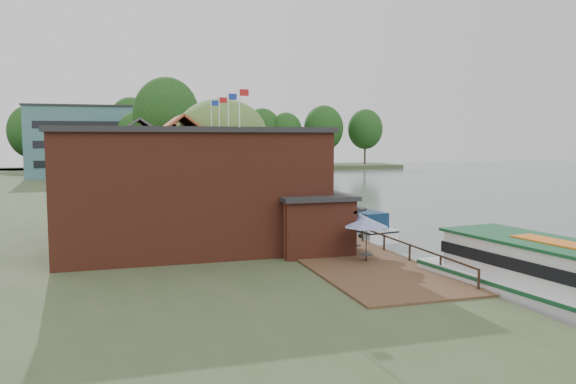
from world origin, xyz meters
TOP-DOWN VIEW (x-y plane):
  - ground at (0.00, 0.00)m, footprint 260.00×260.00m
  - land_bank at (-30.00, 35.00)m, footprint 50.00×140.00m
  - quay_deck at (-8.00, 10.00)m, footprint 6.00×50.00m
  - quay_rail at (-5.30, 10.50)m, footprint 0.20×49.00m
  - pub at (-14.00, -1.00)m, footprint 20.00×11.00m
  - hotel_block at (-22.00, 70.00)m, footprint 25.40×12.40m
  - cottage_a at (-15.00, 14.00)m, footprint 8.60×7.60m
  - cottage_b at (-18.00, 24.00)m, footprint 9.60×8.60m
  - cottage_c at (-14.00, 33.00)m, footprint 7.60×7.60m
  - willow at (-10.50, 19.00)m, footprint 8.60×8.60m
  - umbrella_0 at (-7.57, -7.40)m, footprint 2.42×2.42m
  - umbrella_1 at (-7.13, -4.97)m, footprint 2.12×2.12m
  - umbrella_2 at (-7.50, -1.48)m, footprint 2.24×2.24m
  - umbrella_3 at (-6.74, 2.60)m, footprint 2.45×2.45m
  - umbrella_4 at (-7.59, 4.33)m, footprint 2.29×2.29m
  - umbrella_5 at (-6.60, 8.59)m, footprint 2.20×2.20m
  - cruiser_0 at (-2.50, 5.43)m, footprint 4.32×9.35m
  - cruiser_1 at (-3.90, 14.70)m, footprint 3.27×10.08m
  - cruiser_2 at (-2.71, 23.85)m, footprint 3.26×9.42m
  - swan at (-2.52, -9.69)m, footprint 0.44×0.44m
  - bank_tree_0 at (-13.69, 42.13)m, footprint 8.74×8.74m
  - bank_tree_1 at (-14.26, 50.01)m, footprint 6.72×6.72m
  - bank_tree_2 at (-16.87, 59.15)m, footprint 6.49×6.49m
  - bank_tree_3 at (-17.38, 77.63)m, footprint 8.01×8.01m
  - bank_tree_4 at (-11.80, 84.76)m, footprint 6.70×6.70m
  - bank_tree_5 at (-14.72, 92.72)m, footprint 8.25×8.25m

SIDE VIEW (x-z plane):
  - ground at x=0.00m, z-range 0.00..0.00m
  - swan at x=-2.52m, z-range 0.00..0.44m
  - land_bank at x=-30.00m, z-range 0.00..1.00m
  - quay_deck at x=-8.00m, z-range 1.00..1.10m
  - cruiser_0 at x=-2.50m, z-range 0.00..2.14m
  - cruiser_2 at x=-2.71m, z-range 0.00..2.24m
  - cruiser_1 at x=-3.90m, z-range 0.00..2.45m
  - quay_rail at x=-5.30m, z-range 1.00..2.00m
  - umbrella_0 at x=-7.57m, z-range 1.10..3.48m
  - umbrella_1 at x=-7.13m, z-range 1.10..3.48m
  - umbrella_2 at x=-7.50m, z-range 1.10..3.48m
  - umbrella_3 at x=-6.74m, z-range 1.10..3.48m
  - umbrella_4 at x=-7.59m, z-range 1.10..3.48m
  - umbrella_5 at x=-6.60m, z-range 1.10..3.48m
  - pub at x=-14.00m, z-range 1.00..8.30m
  - cottage_a at x=-15.00m, z-range 1.00..9.50m
  - cottage_b at x=-18.00m, z-range 1.00..9.50m
  - cottage_c at x=-14.00m, z-range 1.00..9.50m
  - willow at x=-10.50m, z-range 1.00..11.43m
  - bank_tree_2 at x=-16.87m, z-range 1.00..12.02m
  - bank_tree_4 at x=-11.80m, z-range 1.00..12.02m
  - bank_tree_1 at x=-14.26m, z-range 1.00..12.43m
  - hotel_block at x=-22.00m, z-range 1.00..13.30m
  - bank_tree_5 at x=-14.72m, z-range 1.00..14.47m
  - bank_tree_3 at x=-17.38m, z-range 1.00..15.56m
  - bank_tree_0 at x=-13.69m, z-range 1.00..15.78m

